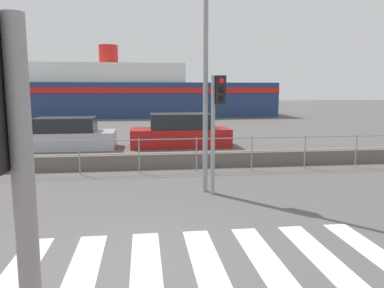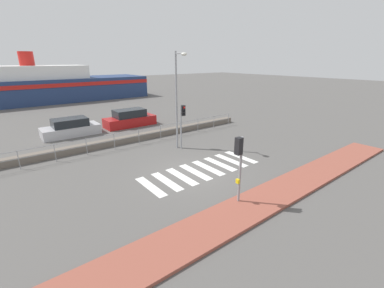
# 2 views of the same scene
# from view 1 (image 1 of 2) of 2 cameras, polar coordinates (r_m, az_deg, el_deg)

# --- Properties ---
(ground_plane) EXTENTS (160.00, 160.00, 0.00)m
(ground_plane) POSITION_cam_1_polar(r_m,az_deg,el_deg) (5.87, -8.54, -17.78)
(ground_plane) COLOR #565451
(crosswalk) EXTENTS (6.75, 2.40, 0.01)m
(crosswalk) POSITION_cam_1_polar(r_m,az_deg,el_deg) (5.88, -2.41, -17.58)
(crosswalk) COLOR silver
(crosswalk) RESTS_ON ground_plane
(seawall) EXTENTS (19.88, 0.55, 0.46)m
(seawall) POSITION_cam_1_polar(r_m,az_deg,el_deg) (12.55, -8.00, -2.52)
(seawall) COLOR #6B6056
(seawall) RESTS_ON ground_plane
(harbor_fence) EXTENTS (17.93, 0.04, 1.10)m
(harbor_fence) POSITION_cam_1_polar(r_m,az_deg,el_deg) (11.60, -8.09, -0.92)
(harbor_fence) COLOR gray
(harbor_fence) RESTS_ON ground_plane
(traffic_light_near) EXTENTS (0.34, 0.32, 2.90)m
(traffic_light_near) POSITION_cam_1_polar(r_m,az_deg,el_deg) (1.91, -27.07, -7.18)
(traffic_light_near) COLOR gray
(traffic_light_near) RESTS_ON ground_plane
(traffic_light_far) EXTENTS (0.34, 0.32, 2.90)m
(traffic_light_far) POSITION_cam_1_polar(r_m,az_deg,el_deg) (9.04, 3.90, 5.49)
(traffic_light_far) COLOR gray
(traffic_light_far) RESTS_ON ground_plane
(streetlamp) EXTENTS (0.32, 1.13, 6.21)m
(streetlamp) POSITION_cam_1_polar(r_m,az_deg,el_deg) (9.15, 2.33, 16.25)
(streetlamp) COLOR gray
(streetlamp) RESTS_ON ground_plane
(ferry_boat) EXTENTS (25.19, 7.62, 6.73)m
(ferry_boat) POSITION_cam_1_polar(r_m,az_deg,el_deg) (37.16, -8.71, 7.52)
(ferry_boat) COLOR navy
(ferry_boat) RESTS_ON ground_plane
(parked_car_silver) EXTENTS (4.20, 1.87, 1.37)m
(parked_car_silver) POSITION_cam_1_polar(r_m,az_deg,el_deg) (17.21, -18.64, 1.24)
(parked_car_silver) COLOR #BCBCC1
(parked_car_silver) RESTS_ON ground_plane
(parked_car_red) EXTENTS (4.46, 1.80, 1.49)m
(parked_car_red) POSITION_cam_1_polar(r_m,az_deg,el_deg) (16.96, -1.81, 1.77)
(parked_car_red) COLOR #B21919
(parked_car_red) RESTS_ON ground_plane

